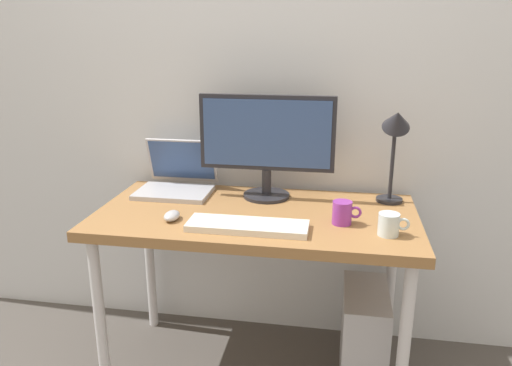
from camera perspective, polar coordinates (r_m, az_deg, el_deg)
name	(u,v)px	position (r m, az deg, el deg)	size (l,w,h in m)	color
back_wall	(271,62)	(2.23, 1.71, 13.76)	(4.40, 0.04, 2.60)	silver
desk	(256,229)	(2.00, 0.00, -5.30)	(1.27, 0.64, 0.74)	olive
monitor	(267,140)	(2.08, 1.25, 5.01)	(0.57, 0.20, 0.44)	#232328
laptop	(177,179)	(2.24, -9.05, 0.51)	(0.32, 0.28, 0.22)	#B2B2B7
desk_lamp	(396,134)	(2.06, 15.78, 5.41)	(0.11, 0.16, 0.42)	#232328
keyboard	(247,226)	(1.80, -0.99, -4.96)	(0.44, 0.14, 0.02)	silver
mouse	(172,216)	(1.91, -9.68, -3.74)	(0.06, 0.09, 0.03)	#B2B2B7
coffee_mug	(343,213)	(1.86, 9.96, -3.39)	(0.11, 0.07, 0.09)	purple
glass_cup	(389,224)	(1.80, 15.11, -4.63)	(0.11, 0.07, 0.08)	silver
computer_tower	(363,337)	(2.20, 12.29, -16.94)	(0.18, 0.36, 0.42)	#B2B2B7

